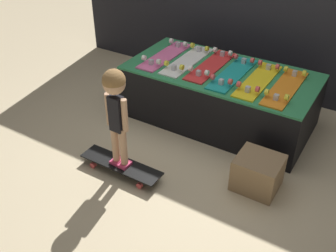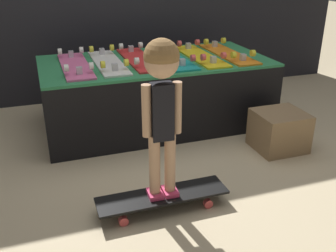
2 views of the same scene
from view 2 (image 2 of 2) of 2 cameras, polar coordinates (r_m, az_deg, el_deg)
ground_plane at (r=2.97m, az=1.32°, el=-3.30°), size 16.00×16.00×0.00m
display_rack at (r=3.33m, az=-1.81°, el=4.92°), size 1.84×0.93×0.56m
skateboard_pink_on_rack at (r=3.13m, az=-13.33°, el=8.66°), size 0.20×0.80×0.09m
skateboard_white_on_rack at (r=3.17m, az=-8.69°, el=9.23°), size 0.20×0.80×0.09m
skateboard_red_on_rack at (r=3.24m, az=-4.24°, el=9.76°), size 0.20×0.80×0.09m
skateboard_teal_on_rack at (r=3.27m, az=0.41°, el=9.94°), size 0.20×0.80×0.09m
skateboard_yellow_on_rack at (r=3.36m, az=4.65°, el=10.23°), size 0.20×0.80×0.09m
skateboard_orange_on_rack at (r=3.46m, az=8.66°, el=10.45°), size 0.20×0.80×0.09m
skateboard_on_floor at (r=2.29m, az=-0.80°, el=-10.24°), size 0.76×0.19×0.09m
child at (r=2.00m, az=-0.90°, el=5.13°), size 0.21×0.18×0.89m
storage_box at (r=3.04m, az=15.81°, el=-0.66°), size 0.36×0.33×0.29m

